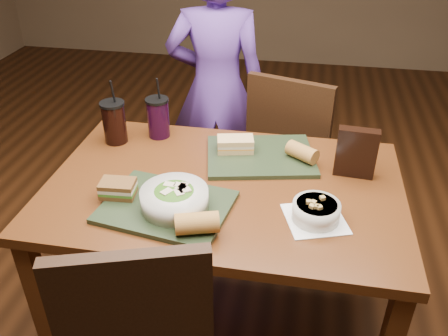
{
  "coord_description": "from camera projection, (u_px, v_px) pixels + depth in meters",
  "views": [
    {
      "loc": [
        0.26,
        -1.42,
        1.73
      ],
      "look_at": [
        0.0,
        0.0,
        0.82
      ],
      "focal_mm": 38.0,
      "sensor_mm": 36.0,
      "label": 1
    }
  ],
  "objects": [
    {
      "name": "cup_cola",
      "position": [
        114.0,
        122.0,
        1.97
      ],
      "size": [
        0.1,
        0.1,
        0.28
      ],
      "color": "black",
      "rests_on": "dining_table"
    },
    {
      "name": "diner",
      "position": [
        217.0,
        90.0,
        2.54
      ],
      "size": [
        0.57,
        0.41,
        1.46
      ],
      "primitive_type": "imported",
      "rotation": [
        0.0,
        0.0,
        3.25
      ],
      "color": "#58328C",
      "rests_on": "ground"
    },
    {
      "name": "salad_bowl",
      "position": [
        174.0,
        198.0,
        1.57
      ],
      "size": [
        0.23,
        0.23,
        0.08
      ],
      "color": "silver",
      "rests_on": "tray_near"
    },
    {
      "name": "baguette_far",
      "position": [
        302.0,
        152.0,
        1.84
      ],
      "size": [
        0.14,
        0.12,
        0.06
      ],
      "primitive_type": "cylinder",
      "rotation": [
        0.0,
        1.57,
        -0.6
      ],
      "color": "#AD7533",
      "rests_on": "tray_far"
    },
    {
      "name": "cup_berry",
      "position": [
        158.0,
        117.0,
        2.01
      ],
      "size": [
        0.1,
        0.1,
        0.27
      ],
      "color": "black",
      "rests_on": "dining_table"
    },
    {
      "name": "soup_bowl",
      "position": [
        316.0,
        211.0,
        1.55
      ],
      "size": [
        0.24,
        0.24,
        0.08
      ],
      "color": "white",
      "rests_on": "dining_table"
    },
    {
      "name": "tray_far",
      "position": [
        260.0,
        156.0,
        1.9
      ],
      "size": [
        0.48,
        0.4,
        0.02
      ],
      "primitive_type": "cube",
      "rotation": [
        0.0,
        0.0,
        0.21
      ],
      "color": "#212D19",
      "rests_on": "dining_table"
    },
    {
      "name": "sandwich_far",
      "position": [
        235.0,
        144.0,
        1.9
      ],
      "size": [
        0.16,
        0.11,
        0.06
      ],
      "color": "tan",
      "rests_on": "tray_far"
    },
    {
      "name": "chip_bag",
      "position": [
        356.0,
        153.0,
        1.74
      ],
      "size": [
        0.15,
        0.06,
        0.19
      ],
      "primitive_type": "cube",
      "rotation": [
        0.0,
        0.0,
        -0.08
      ],
      "color": "black",
      "rests_on": "dining_table"
    },
    {
      "name": "chair_far",
      "position": [
        286.0,
        151.0,
        2.4
      ],
      "size": [
        0.51,
        0.52,
        0.94
      ],
      "color": "black",
      "rests_on": "ground"
    },
    {
      "name": "ground",
      "position": [
        224.0,
        321.0,
        2.14
      ],
      "size": [
        6.0,
        6.0,
        0.0
      ],
      "primitive_type": "plane",
      "color": "#381C0B",
      "rests_on": "ground"
    },
    {
      "name": "tray_near",
      "position": [
        166.0,
        207.0,
        1.61
      ],
      "size": [
        0.47,
        0.38,
        0.02
      ],
      "primitive_type": "cube",
      "rotation": [
        0.0,
        0.0,
        -0.16
      ],
      "color": "#212D19",
      "rests_on": "dining_table"
    },
    {
      "name": "baguette_near",
      "position": [
        197.0,
        223.0,
        1.47
      ],
      "size": [
        0.15,
        0.11,
        0.07
      ],
      "primitive_type": "cylinder",
      "rotation": [
        0.0,
        1.57,
        0.3
      ],
      "color": "#AD7533",
      "rests_on": "tray_near"
    },
    {
      "name": "dining_table",
      "position": [
        224.0,
        204.0,
        1.79
      ],
      "size": [
        1.3,
        0.85,
        0.75
      ],
      "color": "#502810",
      "rests_on": "ground"
    },
    {
      "name": "sandwich_near",
      "position": [
        118.0,
        188.0,
        1.64
      ],
      "size": [
        0.12,
        0.09,
        0.06
      ],
      "color": "#593819",
      "rests_on": "tray_near"
    }
  ]
}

